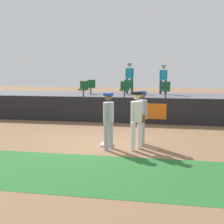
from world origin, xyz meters
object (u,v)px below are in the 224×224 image
player_fielder_home (137,117)px  player_runner_visitor (108,117)px  spectator_hooded (130,76)px  seat_back_left (91,86)px  spectator_capped (163,77)px  player_coach_visitor (142,114)px  seat_front_left (84,88)px  seat_front_right (166,89)px  seat_back_center (128,86)px  first_base (107,145)px  seat_front_center (125,88)px

player_fielder_home → player_runner_visitor: 0.89m
player_runner_visitor → spectator_hooded: (-0.34, 8.94, 1.09)m
player_fielder_home → spectator_hooded: 9.01m
player_fielder_home → seat_back_left: size_ratio=2.21×
spectator_capped → player_runner_visitor: bearing=64.3°
player_coach_visitor → spectator_hooded: spectator_hooded is taller
seat_front_left → spectator_capped: spectator_capped is taller
player_fielder_home → seat_front_right: (0.95, 5.98, 0.48)m
seat_front_right → seat_back_center: bearing=140.1°
player_coach_visitor → seat_front_left: (-3.49, 5.34, 0.49)m
first_base → player_runner_visitor: (0.13, -0.40, 1.01)m
seat_back_left → seat_front_left: size_ratio=1.00×
seat_back_center → spectator_hooded: (-0.02, 1.08, 0.59)m
seat_front_center → spectator_capped: 3.16m
player_fielder_home → seat_back_left: seat_back_left is taller
seat_back_center → player_fielder_home: bearing=-81.2°
seat_back_left → seat_front_right: (4.37, -1.80, -0.00)m
player_fielder_home → seat_front_left: size_ratio=2.21×
first_base → player_runner_visitor: bearing=-71.9°
seat_back_center → seat_back_left: bearing=180.0°
player_runner_visitor → seat_back_center: (-0.32, 7.86, 0.50)m
seat_front_center → seat_back_left: bearing=141.5°
seat_front_right → spectator_capped: bearing=92.8°
first_base → player_runner_visitor: size_ratio=0.22×
seat_back_center → seat_front_left: bearing=-140.2°
player_coach_visitor → seat_back_left: 7.99m
seat_back_left → spectator_hooded: (2.19, 1.08, 0.59)m
seat_back_center → first_base: bearing=-88.6°
seat_front_left → first_base: bearing=-67.5°
player_fielder_home → seat_back_center: 7.89m
player_fielder_home → seat_front_center: seat_front_center is taller
seat_back_left → seat_front_center: bearing=-38.5°
first_base → seat_front_right: size_ratio=0.48×
seat_front_center → seat_back_center: bearing=91.6°
seat_back_left → spectator_capped: size_ratio=0.49×
player_runner_visitor → spectator_capped: (1.72, 8.46, 1.01)m
spectator_capped → first_base: bearing=62.9°
player_runner_visitor → seat_back_center: 7.89m
player_runner_visitor → seat_back_left: 8.28m
seat_front_center → seat_back_center: (-0.05, 1.80, -0.00)m
player_fielder_home → seat_back_left: bearing=-122.4°
seat_front_center → seat_front_left: 2.21m
seat_front_right → seat_front_left: 4.32m
player_runner_visitor → seat_front_right: size_ratio=2.16×
spectator_hooded → spectator_capped: bearing=167.5°
player_coach_visitor → seat_front_right: (0.82, 5.34, 0.49)m
player_coach_visitor → spectator_hooded: bearing=178.4°
player_fielder_home → seat_back_left: (-3.42, 7.78, 0.48)m
first_base → seat_front_left: (-2.35, 5.67, 1.51)m
player_coach_visitor → seat_back_left: bearing=-164.5°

